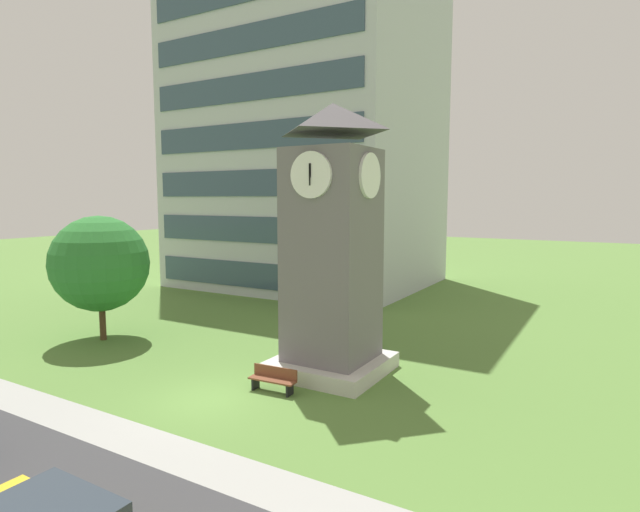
% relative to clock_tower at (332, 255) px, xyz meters
% --- Properties ---
extents(ground_plane, '(160.00, 160.00, 0.00)m').
position_rel_clock_tower_xyz_m(ground_plane, '(-2.27, -4.56, -4.71)').
color(ground_plane, '#567F38').
extents(kerb_strip, '(120.00, 1.60, 0.01)m').
position_rel_clock_tower_xyz_m(kerb_strip, '(-2.27, -7.94, -4.71)').
color(kerb_strip, '#9E9E99').
rests_on(kerb_strip, ground).
extents(office_building, '(18.51, 15.28, 25.60)m').
position_rel_clock_tower_xyz_m(office_building, '(-12.34, 18.40, 8.09)').
color(office_building, '#B7BCC6').
rests_on(office_building, ground).
extents(clock_tower, '(4.13, 4.13, 10.53)m').
position_rel_clock_tower_xyz_m(clock_tower, '(0.00, 0.00, 0.00)').
color(clock_tower, slate).
rests_on(clock_tower, ground).
extents(park_bench, '(1.83, 0.60, 0.88)m').
position_rel_clock_tower_xyz_m(park_bench, '(-0.82, -2.89, -4.25)').
color(park_bench, brown).
rests_on(park_bench, ground).
extents(tree_by_building, '(4.66, 4.66, 6.12)m').
position_rel_clock_tower_xyz_m(tree_by_building, '(-12.05, -1.54, -0.92)').
color(tree_by_building, '#513823').
rests_on(tree_by_building, ground).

